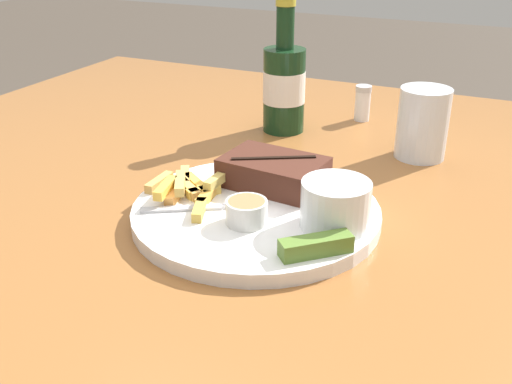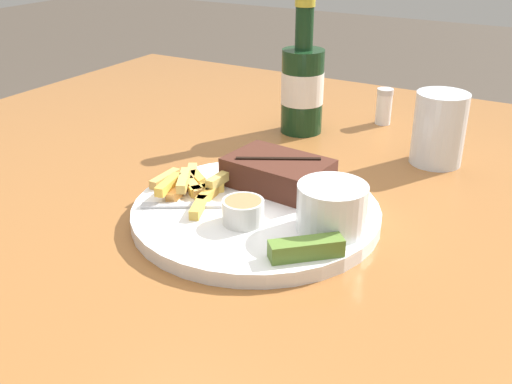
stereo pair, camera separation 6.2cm
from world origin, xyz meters
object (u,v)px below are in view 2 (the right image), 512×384
dipping_sauce_cup (243,210)px  drinking_glass (439,129)px  salt_shaker (384,106)px  coleslaw_cup (332,205)px  beer_bottle (302,85)px  dinner_plate (256,213)px  steak_portion (278,172)px  fork_utensil (190,205)px  pickle_spear (306,248)px

dipping_sauce_cup → drinking_glass: bearing=68.1°
dipping_sauce_cup → salt_shaker: salt_shaker is taller
dipping_sauce_cup → salt_shaker: bearing=89.2°
dipping_sauce_cup → salt_shaker: size_ratio=0.77×
drinking_glass → salt_shaker: bearing=133.7°
coleslaw_cup → beer_bottle: (-0.20, 0.33, 0.03)m
dinner_plate → coleslaw_cup: coleslaw_cup is taller
steak_portion → fork_utensil: 0.13m
pickle_spear → dinner_plate: bearing=144.2°
steak_portion → coleslaw_cup: (0.11, -0.08, 0.01)m
steak_portion → beer_bottle: beer_bottle is taller
dinner_plate → pickle_spear: (0.11, -0.08, 0.02)m
fork_utensil → drinking_glass: 0.41m
dinner_plate → steak_portion: bearing=94.7°
dinner_plate → coleslaw_cup: size_ratio=3.83×
steak_portion → coleslaw_cup: coleslaw_cup is taller
fork_utensil → salt_shaker: size_ratio=1.87×
pickle_spear → drinking_glass: (0.04, 0.38, 0.03)m
dinner_plate → drinking_glass: 0.34m
coleslaw_cup → dinner_plate: bearing=175.7°
salt_shaker → coleslaw_cup: bearing=-78.5°
dinner_plate → steak_portion: 0.07m
dinner_plate → drinking_glass: size_ratio=2.82×
dipping_sauce_cup → drinking_glass: 0.37m
dinner_plate → fork_utensil: fork_utensil is taller
dipping_sauce_cup → coleslaw_cup: bearing=20.4°
fork_utensil → beer_bottle: 0.37m
dipping_sauce_cup → pickle_spear: size_ratio=0.67×
dipping_sauce_cup → fork_utensil: bearing=178.6°
dipping_sauce_cup → pickle_spear: (0.10, -0.03, -0.01)m
coleslaw_cup → fork_utensil: coleslaw_cup is taller
steak_portion → dipping_sauce_cup: 0.11m
dinner_plate → fork_utensil: size_ratio=2.57×
pickle_spear → beer_bottle: (-0.20, 0.40, 0.05)m
coleslaw_cup → drinking_glass: drinking_glass is taller
coleslaw_cup → salt_shaker: (-0.09, 0.45, -0.02)m
fork_utensil → salt_shaker: salt_shaker is taller
steak_portion → beer_bottle: (-0.09, 0.26, 0.05)m
coleslaw_cup → dipping_sauce_cup: size_ratio=1.63×
dipping_sauce_cup → drinking_glass: drinking_glass is taller
dinner_plate → beer_bottle: 0.35m
coleslaw_cup → fork_utensil: 0.18m
coleslaw_cup → dipping_sauce_cup: (-0.10, -0.04, -0.02)m
beer_bottle → salt_shaker: (0.11, 0.11, -0.05)m
coleslaw_cup → pickle_spear: (0.00, -0.07, -0.02)m
dipping_sauce_cup → salt_shaker: (0.01, 0.48, -0.00)m
steak_portion → drinking_glass: drinking_glass is taller
steak_portion → drinking_glass: 0.28m
dipping_sauce_cup → fork_utensil: 0.08m
steak_portion → drinking_glass: (0.15, 0.23, 0.02)m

